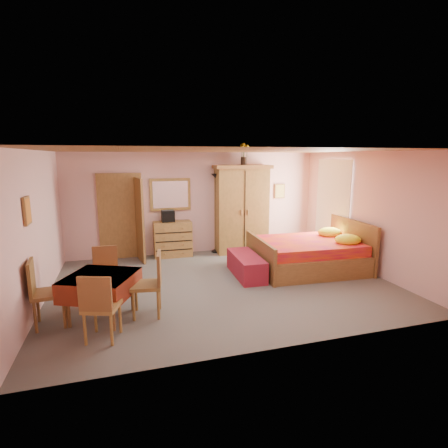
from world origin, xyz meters
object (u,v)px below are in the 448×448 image
object	(u,v)px
floor_lamp	(216,214)
wardrobe	(241,209)
sunflower_vase	(244,154)
chair_east	(146,284)
chair_north	(106,274)
wall_mirror	(170,194)
bench	(246,265)
chair_west	(49,292)
chest_of_drawers	(173,239)
chair_south	(102,306)
stereo	(168,216)
dining_table	(102,297)
bed	(307,246)

from	to	relation	value
floor_lamp	wardrobe	distance (m)	0.67
sunflower_vase	chair_east	size ratio (longest dim) A/B	0.54
floor_lamp	chair_north	bearing A→B (deg)	-137.14
wall_mirror	chair_east	xyz separation A→B (m)	(-0.89, -3.46, -1.04)
floor_lamp	bench	world-z (taller)	floor_lamp
chair_north	chair_east	bearing A→B (deg)	127.05
floor_lamp	chair_west	distance (m)	4.77
chest_of_drawers	chair_south	size ratio (longest dim) A/B	0.96
wardrobe	bench	size ratio (longest dim) A/B	1.68
stereo	dining_table	distance (m)	3.58
stereo	floor_lamp	distance (m)	1.26
chair_north	bed	bearing A→B (deg)	-173.75
chair_south	chair_east	size ratio (longest dim) A/B	0.95
wardrobe	chair_west	xyz separation A→B (m)	(-4.09, -3.11, -0.63)
chair_west	chair_east	xyz separation A→B (m)	(1.40, -0.06, -0.00)
floor_lamp	chair_east	xyz separation A→B (m)	(-2.05, -3.31, -0.52)
chair_south	chair_west	world-z (taller)	chair_west
wall_mirror	chair_south	xyz separation A→B (m)	(-1.53, -4.05, -1.06)
wardrobe	bed	world-z (taller)	wardrobe
chair_west	wardrobe	bearing A→B (deg)	121.48
floor_lamp	chest_of_drawers	bearing A→B (deg)	-177.00
chest_of_drawers	floor_lamp	bearing A→B (deg)	4.72
chair_south	chair_west	bearing A→B (deg)	158.06
wardrobe	chair_south	bearing A→B (deg)	-128.38
bed	chair_south	distance (m)	4.67
sunflower_vase	chair_north	xyz separation A→B (m)	(-3.40, -2.41, -2.09)
dining_table	chair_west	bearing A→B (deg)	-178.93
dining_table	chair_east	size ratio (longest dim) A/B	0.94
chest_of_drawers	chair_west	world-z (taller)	chair_west
chair_west	chair_east	world-z (taller)	chair_west
chair_east	wall_mirror	bearing A→B (deg)	-5.76
stereo	chair_west	distance (m)	3.92
bench	chest_of_drawers	bearing A→B (deg)	123.07
chair_north	dining_table	bearing A→B (deg)	86.09
chest_of_drawers	stereo	world-z (taller)	stereo
bench	chair_south	bearing A→B (deg)	-145.84
stereo	chair_north	world-z (taller)	stereo
stereo	sunflower_vase	size ratio (longest dim) A/B	0.57
chest_of_drawers	stereo	size ratio (longest dim) A/B	3.00
wall_mirror	bench	bearing A→B (deg)	-60.81
chest_of_drawers	chair_north	world-z (taller)	chair_north
dining_table	chair_north	bearing A→B (deg)	86.89
wardrobe	bed	distance (m)	2.13
wardrobe	chair_east	size ratio (longest dim) A/B	2.23
chest_of_drawers	stereo	xyz separation A→B (m)	(-0.10, 0.02, 0.59)
wall_mirror	chair_south	bearing A→B (deg)	-111.95
sunflower_vase	chair_west	world-z (taller)	sunflower_vase
chest_of_drawers	chair_north	distance (m)	2.87
bed	chair_east	distance (m)	3.86
chest_of_drawers	floor_lamp	distance (m)	1.30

